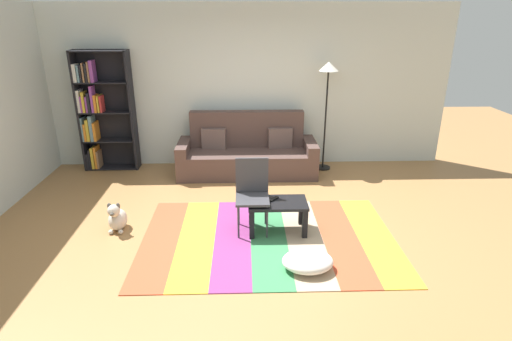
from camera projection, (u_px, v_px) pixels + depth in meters
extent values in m
plane|color=#9E7042|center=(252.00, 231.00, 5.11)|extent=(14.00, 14.00, 0.00)
cube|color=silver|center=(249.00, 87.00, 7.00)|extent=(6.80, 0.10, 2.70)
cube|color=#C64C2D|center=(160.00, 240.00, 4.90)|extent=(0.43, 2.04, 0.01)
cube|color=gold|center=(197.00, 240.00, 4.91)|extent=(0.43, 2.04, 0.01)
cube|color=#843370|center=(233.00, 239.00, 4.92)|extent=(0.43, 2.04, 0.01)
cube|color=#387F4C|center=(269.00, 239.00, 4.93)|extent=(0.43, 2.04, 0.01)
cube|color=tan|center=(304.00, 238.00, 4.95)|extent=(0.43, 2.04, 0.01)
cube|color=#C64C2D|center=(340.00, 237.00, 4.96)|extent=(0.43, 2.04, 0.01)
cube|color=gold|center=(375.00, 237.00, 4.97)|extent=(0.43, 2.04, 0.01)
cube|color=#4C3833|center=(247.00, 163.00, 6.86)|extent=(1.90, 0.80, 0.40)
cube|color=#4C3833|center=(247.00, 129.00, 6.96)|extent=(1.90, 0.20, 0.60)
cube|color=#4C3833|center=(184.00, 159.00, 6.80)|extent=(0.18, 0.80, 0.56)
cube|color=#4C3833|center=(310.00, 157.00, 6.86)|extent=(0.18, 0.80, 0.56)
cube|color=brown|center=(214.00, 139.00, 6.88)|extent=(0.42, 0.19, 0.36)
cube|color=brown|center=(280.00, 138.00, 6.91)|extent=(0.42, 0.19, 0.36)
cube|color=black|center=(80.00, 112.00, 6.82)|extent=(0.04, 0.28, 1.99)
cube|color=black|center=(133.00, 112.00, 6.84)|extent=(0.04, 0.28, 1.99)
cube|color=black|center=(109.00, 110.00, 6.95)|extent=(0.90, 0.01, 1.99)
cube|color=black|center=(114.00, 167.00, 7.18)|extent=(0.86, 0.28, 0.02)
cube|color=black|center=(110.00, 140.00, 7.00)|extent=(0.86, 0.28, 0.02)
cube|color=black|center=(107.00, 112.00, 6.83)|extent=(0.86, 0.28, 0.02)
cube|color=black|center=(103.00, 82.00, 6.65)|extent=(0.86, 0.28, 0.02)
cube|color=black|center=(98.00, 51.00, 6.48)|extent=(0.86, 0.28, 0.02)
cube|color=black|center=(89.00, 160.00, 7.09)|extent=(0.04, 0.19, 0.26)
cube|color=black|center=(91.00, 158.00, 7.07)|extent=(0.03, 0.18, 0.33)
cube|color=gold|center=(94.00, 157.00, 7.07)|extent=(0.04, 0.19, 0.37)
cube|color=orange|center=(97.00, 156.00, 7.10)|extent=(0.03, 0.25, 0.38)
cube|color=#8C6647|center=(100.00, 159.00, 7.10)|extent=(0.03, 0.22, 0.30)
cube|color=#668C99|center=(84.00, 129.00, 6.91)|extent=(0.03, 0.24, 0.40)
cube|color=orange|center=(86.00, 132.00, 6.89)|extent=(0.03, 0.16, 0.29)
cube|color=gold|center=(89.00, 130.00, 6.91)|extent=(0.05, 0.22, 0.37)
cube|color=#668C99|center=(93.00, 128.00, 6.90)|extent=(0.05, 0.22, 0.43)
cube|color=orange|center=(96.00, 131.00, 6.93)|extent=(0.04, 0.23, 0.31)
cube|color=silver|center=(81.00, 101.00, 6.74)|extent=(0.04, 0.23, 0.36)
cube|color=purple|center=(83.00, 104.00, 6.75)|extent=(0.03, 0.22, 0.27)
cube|color=gold|center=(85.00, 102.00, 6.73)|extent=(0.04, 0.20, 0.33)
cube|color=purple|center=(88.00, 104.00, 6.76)|extent=(0.03, 0.23, 0.26)
cube|color=black|center=(91.00, 102.00, 6.75)|extent=(0.04, 0.24, 0.32)
cube|color=purple|center=(93.00, 99.00, 6.71)|extent=(0.04, 0.18, 0.43)
cube|color=orange|center=(97.00, 103.00, 6.74)|extent=(0.04, 0.19, 0.28)
cube|color=gold|center=(100.00, 103.00, 6.77)|extent=(0.03, 0.26, 0.27)
cube|color=red|center=(102.00, 104.00, 6.74)|extent=(0.03, 0.18, 0.27)
cube|color=silver|center=(76.00, 73.00, 6.56)|extent=(0.05, 0.19, 0.28)
cube|color=#668C99|center=(80.00, 73.00, 6.59)|extent=(0.03, 0.26, 0.26)
cube|color=black|center=(83.00, 73.00, 6.59)|extent=(0.03, 0.25, 0.27)
cube|color=#8C6647|center=(85.00, 72.00, 6.59)|extent=(0.03, 0.25, 0.30)
cube|color=black|center=(88.00, 72.00, 6.58)|extent=(0.03, 0.23, 0.30)
cube|color=#8C6647|center=(90.00, 72.00, 6.58)|extent=(0.03, 0.24, 0.32)
cube|color=purple|center=(93.00, 71.00, 6.55)|extent=(0.05, 0.18, 0.34)
cube|color=black|center=(278.00, 203.00, 4.97)|extent=(0.71, 0.42, 0.04)
cube|color=black|center=(252.00, 225.00, 4.87)|extent=(0.06, 0.06, 0.36)
cube|color=black|center=(305.00, 224.00, 4.89)|extent=(0.06, 0.06, 0.36)
cube|color=black|center=(251.00, 212.00, 5.19)|extent=(0.06, 0.06, 0.36)
cube|color=black|center=(301.00, 211.00, 5.21)|extent=(0.06, 0.06, 0.36)
ellipsoid|color=white|center=(308.00, 261.00, 4.31)|extent=(0.54, 0.43, 0.18)
ellipsoid|color=beige|center=(118.00, 219.00, 5.12)|extent=(0.22, 0.30, 0.26)
sphere|color=beige|center=(114.00, 211.00, 4.96)|extent=(0.15, 0.15, 0.15)
ellipsoid|color=#5B5750|center=(112.00, 214.00, 4.91)|extent=(0.06, 0.07, 0.05)
ellipsoid|color=#5B5750|center=(109.00, 206.00, 4.96)|extent=(0.05, 0.04, 0.08)
ellipsoid|color=#5B5750|center=(118.00, 206.00, 4.96)|extent=(0.05, 0.04, 0.08)
sphere|color=beige|center=(111.00, 232.00, 5.03)|extent=(0.06, 0.06, 0.06)
sphere|color=beige|center=(121.00, 232.00, 5.03)|extent=(0.06, 0.06, 0.06)
cylinder|color=black|center=(322.00, 167.00, 7.17)|extent=(0.26, 0.26, 0.02)
cylinder|color=black|center=(325.00, 121.00, 6.87)|extent=(0.03, 0.03, 1.64)
cone|color=white|center=(329.00, 66.00, 6.55)|extent=(0.32, 0.32, 0.14)
cube|color=black|center=(274.00, 199.00, 5.02)|extent=(0.13, 0.14, 0.02)
cube|color=#38383D|center=(252.00, 199.00, 4.95)|extent=(0.40, 0.40, 0.03)
cube|color=#38383D|center=(252.00, 175.00, 5.03)|extent=(0.40, 0.03, 0.44)
cylinder|color=#38383D|center=(238.00, 223.00, 4.87)|extent=(0.02, 0.02, 0.42)
cylinder|color=#38383D|center=(267.00, 222.00, 4.88)|extent=(0.02, 0.02, 0.42)
cylinder|color=#38383D|center=(239.00, 210.00, 5.19)|extent=(0.02, 0.02, 0.42)
cylinder|color=#38383D|center=(266.00, 209.00, 5.20)|extent=(0.02, 0.02, 0.42)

